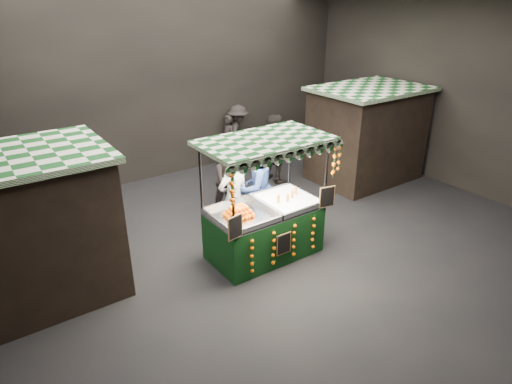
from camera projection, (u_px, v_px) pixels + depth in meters
ground at (271, 244)px, 9.36m from camera, size 12.00×12.00×0.00m
market_hall at (274, 83)px, 7.97m from camera, size 12.10×10.10×5.05m
neighbour_stall_left at (23, 230)px, 7.27m from camera, size 3.00×2.20×2.60m
neighbour_stall_right at (366, 134)px, 12.25m from camera, size 3.00×2.20×2.60m
juice_stall at (266, 221)px, 8.70m from camera, size 2.53×1.49×2.45m
vendor_grey at (234, 198)px, 9.18m from camera, size 0.71×0.47×1.95m
vendor_blue at (254, 187)px, 9.51m from camera, size 1.21×1.06×2.10m
shopper_0 at (77, 187)px, 10.01m from camera, size 0.74×0.63×1.73m
shopper_1 at (229, 179)px, 10.39m from camera, size 0.86×0.68×1.75m
shopper_2 at (237, 167)px, 11.36m from camera, size 0.99×0.55×1.59m
shopper_3 at (238, 135)px, 13.55m from camera, size 1.24×1.34×1.81m
shopper_4 at (19, 209)px, 9.12m from camera, size 0.92×0.90×1.59m
shopper_5 at (275, 148)px, 12.21m from camera, size 0.76×1.83×1.92m
shopper_6 at (228, 140)px, 13.41m from camera, size 0.39×0.58×1.57m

